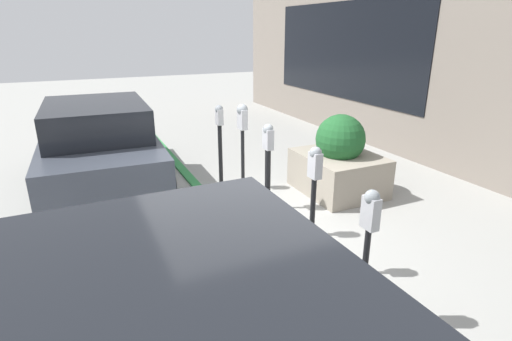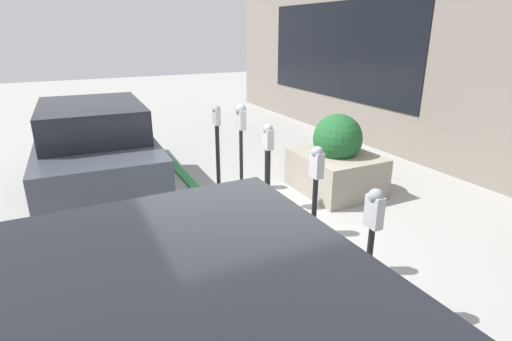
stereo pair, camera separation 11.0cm
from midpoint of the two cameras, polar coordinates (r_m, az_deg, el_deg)
ground_plane at (r=5.25m, az=-1.47°, el=-9.89°), size 40.00×40.00×0.00m
curb_strip at (r=5.21m, az=-2.28°, el=-9.89°), size 19.00×0.16×0.04m
building_facade at (r=7.65m, az=31.15°, el=11.73°), size 19.00×0.17×3.79m
parking_meter_nearest at (r=3.59m, az=15.43°, el=-8.11°), size 0.15×0.13×1.33m
parking_meter_second at (r=4.19m, az=7.75°, el=-2.38°), size 0.15×0.12×1.47m
parking_meter_middle at (r=5.00m, az=1.04°, el=0.47°), size 0.15×0.13×1.50m
parking_meter_fourth at (r=5.74m, az=-2.73°, el=5.74°), size 0.19×0.16×1.60m
parking_meter_farthest at (r=6.62m, az=-6.05°, el=5.11°), size 0.16×0.13×1.43m
planter_box at (r=6.72m, az=10.90°, el=1.30°), size 1.37×1.16×1.31m
parked_car_middle at (r=7.24m, az=-22.44°, el=3.65°), size 4.10×1.90×1.47m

